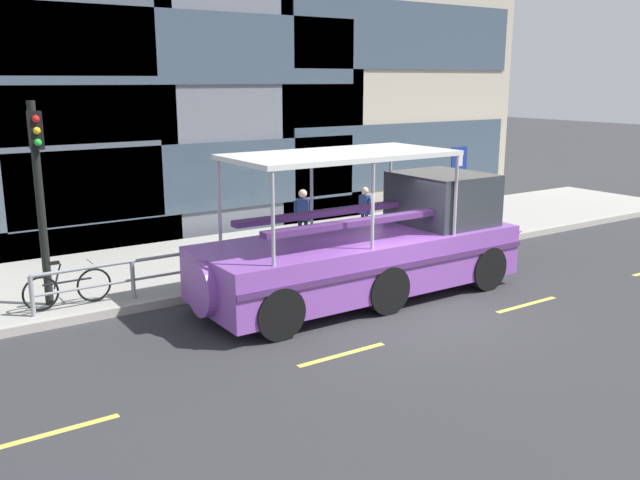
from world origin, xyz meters
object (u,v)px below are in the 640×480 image
traffic_light_pole (39,185)px  pedestrian_mid_left (303,214)px  leaned_bicycle (68,288)px  pedestrian_near_bow (365,208)px  duck_tour_boat (380,246)px  parking_sign (458,175)px

traffic_light_pole → pedestrian_mid_left: size_ratio=2.47×
leaned_bicycle → pedestrian_mid_left: bearing=11.0°
pedestrian_near_bow → leaned_bicycle: bearing=-171.4°
traffic_light_pole → pedestrian_mid_left: (6.70, 1.00, -1.47)m
traffic_light_pole → duck_tour_boat: size_ratio=0.45×
leaned_bicycle → pedestrian_mid_left: 6.55m
traffic_light_pole → pedestrian_mid_left: 6.93m
parking_sign → duck_tour_boat: size_ratio=0.29×
traffic_light_pole → leaned_bicycle: 2.13m
traffic_light_pole → pedestrian_near_bow: traffic_light_pole is taller
traffic_light_pole → duck_tour_boat: (6.39, -2.65, -1.57)m
duck_tour_boat → pedestrian_near_bow: (2.41, 3.69, 0.02)m
traffic_light_pole → leaned_bicycle: bearing=-40.0°
parking_sign → pedestrian_near_bow: 2.96m
traffic_light_pole → pedestrian_mid_left: bearing=8.5°
parking_sign → pedestrian_mid_left: bearing=169.8°
traffic_light_pole → pedestrian_near_bow: 8.99m
leaned_bicycle → pedestrian_mid_left: pedestrian_mid_left is taller
leaned_bicycle → pedestrian_near_bow: pedestrian_near_bow is taller
pedestrian_mid_left → pedestrian_near_bow: bearing=1.2°
leaned_bicycle → pedestrian_mid_left: size_ratio=1.06×
leaned_bicycle → pedestrian_mid_left: (6.40, 1.25, 0.62)m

